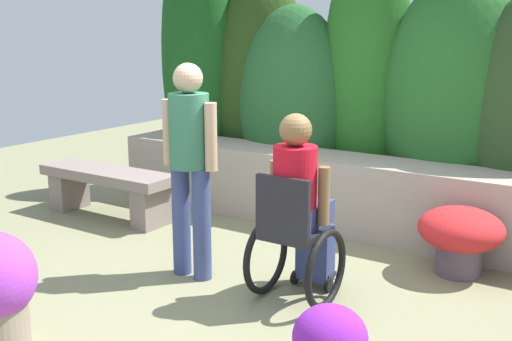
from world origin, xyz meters
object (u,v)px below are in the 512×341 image
(person_standing_companion, at_px, (190,157))
(flower_pot_terracotta_by_wall, at_px, (461,234))
(stone_bench, at_px, (108,186))
(person_in_wheelchair, at_px, (298,214))

(person_standing_companion, bearing_deg, flower_pot_terracotta_by_wall, 34.90)
(flower_pot_terracotta_by_wall, bearing_deg, stone_bench, -172.78)
(stone_bench, distance_m, flower_pot_terracotta_by_wall, 3.42)
(stone_bench, distance_m, person_in_wheelchair, 2.66)
(flower_pot_terracotta_by_wall, bearing_deg, person_in_wheelchair, -127.62)
(person_in_wheelchair, relative_size, person_standing_companion, 0.81)
(person_in_wheelchair, bearing_deg, person_standing_companion, -163.70)
(stone_bench, bearing_deg, flower_pot_terracotta_by_wall, -1.31)
(stone_bench, relative_size, person_standing_companion, 0.93)
(person_standing_companion, xyz_separation_m, flower_pot_terracotta_by_wall, (1.72, 1.16, -0.62))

